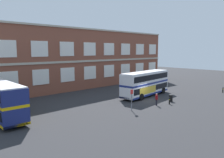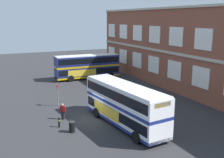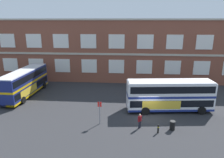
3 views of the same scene
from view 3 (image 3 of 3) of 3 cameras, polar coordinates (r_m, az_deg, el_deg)
The scene contains 8 objects.
ground_plane at distance 28.22m, azimuth 9.61°, elevation -8.45°, with size 120.00×120.00×0.00m, color #2B2B2D.
brick_terminal_building at distance 42.00m, azimuth 5.09°, elevation 7.95°, with size 51.25×8.19×11.80m.
double_decker_near at distance 35.16m, azimuth -22.83°, elevation -0.85°, with size 3.08×11.06×4.07m.
double_decker_middle at distance 27.99m, azimuth 15.56°, elevation -4.29°, with size 11.21×3.72×4.07m.
waiting_passenger at distance 23.38m, azimuth 7.66°, elevation -11.22°, with size 0.49×0.55×1.70m.
bus_stand_flag at distance 23.79m, azimuth -3.41°, elevation -8.71°, with size 0.44×0.10×2.70m.
station_litter_bin at distance 23.95m, azimuth 16.30°, elevation -12.16°, with size 0.60×0.60×1.03m.
safety_bollard_west at distance 23.00m, azimuth 12.59°, elevation -13.20°, with size 0.19×0.19×0.95m.
Camera 3 is at (-2.65, -23.61, 11.54)m, focal length 33.21 mm.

